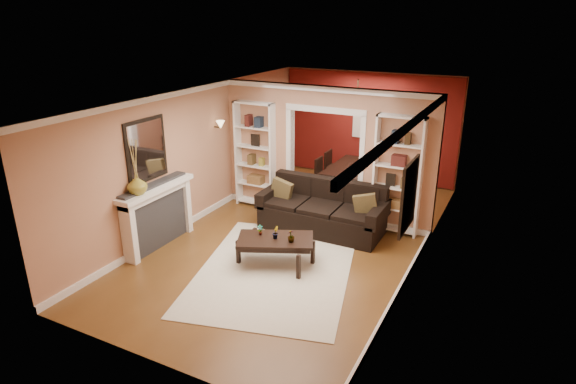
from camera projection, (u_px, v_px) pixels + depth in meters
The scene contains 30 objects.
floor at pixel (299, 236), 9.23m from camera, with size 8.00×8.00×0.00m, color brown.
ceiling at pixel (301, 95), 8.29m from camera, with size 8.00×8.00×0.00m, color white.
wall_back at pixel (368, 126), 12.10m from camera, with size 8.00×8.00×0.00m, color tan.
wall_front at pixel (147, 265), 5.42m from camera, with size 8.00×8.00×0.00m, color tan.
wall_left at pixel (200, 154), 9.72m from camera, with size 8.00×8.00×0.00m, color tan.
wall_right at pixel (425, 188), 7.81m from camera, with size 8.00×8.00×0.00m, color tan.
partition_wall at pixel (325, 153), 9.77m from camera, with size 4.50×0.15×2.70m, color tan.
red_back_panel at pixel (368, 128), 12.09m from camera, with size 4.44×0.04×2.64m, color maroon.
dining_window at pixel (368, 119), 11.98m from camera, with size 0.78×0.03×0.98m, color #8CA5CC.
area_rug at pixel (275, 270), 8.02m from camera, with size 2.44×3.41×0.01m, color beige.
sofa at pixel (322, 208), 9.33m from camera, with size 2.46×1.06×0.96m, color black.
pillow_left at pixel (282, 191), 9.61m from camera, with size 0.43×0.12×0.43m, color brown.
pillow_right at pixel (365, 206), 8.87m from camera, with size 0.41×0.12×0.41m, color brown.
coffee_table at pixel (276, 251), 8.14m from camera, with size 1.26×0.68×0.48m, color black.
plant_left at pixel (260, 230), 8.15m from camera, with size 0.10×0.06×0.18m, color #336626.
plant_center at pixel (275, 233), 8.02m from camera, with size 0.12×0.09×0.21m, color #336626.
plant_right at pixel (291, 236), 7.90m from camera, with size 0.12×0.12×0.21m, color #336626.
bookshelf_left at pixel (256, 155), 10.35m from camera, with size 0.90×0.30×2.30m, color white.
bookshelf_right at pixel (398, 176), 9.03m from camera, with size 0.90×0.30×2.30m, color white.
fireplace at pixel (159, 216), 8.67m from camera, with size 0.32×1.70×1.16m, color white.
vase at pixel (137, 184), 8.04m from camera, with size 0.33×0.33×0.34m, color olive.
mirror at pixel (146, 150), 8.30m from camera, with size 0.03×0.95×1.10m, color silver.
wall_sconce at pixel (218, 126), 9.97m from camera, with size 0.18×0.18×0.22m, color #FFE0A5.
framed_art at pixel (408, 196), 6.92m from camera, with size 0.04×0.85×1.05m, color black.
dining_table at pixel (353, 179), 11.47m from camera, with size 0.99×1.77×0.62m, color black.
dining_chair_nw at pixel (327, 175), 11.42m from camera, with size 0.41×0.41×0.83m, color black.
dining_chair_ne at pixel (372, 180), 10.93m from camera, with size 0.45×0.45×0.92m, color black.
dining_chair_sw at pixel (337, 168), 11.91m from camera, with size 0.42×0.42×0.86m, color black.
dining_chair_se at pixel (380, 174), 11.44m from camera, with size 0.43×0.43×0.88m, color black.
chandelier at pixel (352, 108), 10.79m from camera, with size 0.50×0.50×0.30m, color #372A19.
Camera 1 is at (3.60, -7.55, 4.01)m, focal length 30.00 mm.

